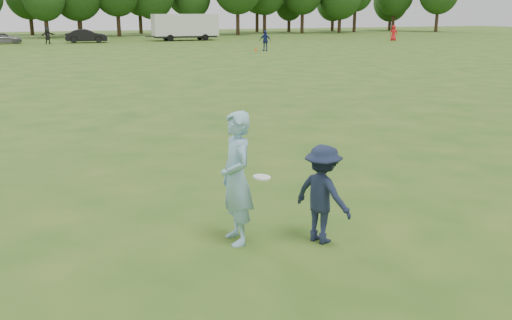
# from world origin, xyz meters

# --- Properties ---
(ground) EXTENTS (200.00, 200.00, 0.00)m
(ground) POSITION_xyz_m (0.00, 0.00, 0.00)
(ground) COLOR #2A5317
(ground) RESTS_ON ground
(thrower) EXTENTS (0.51, 0.78, 2.12)m
(thrower) POSITION_xyz_m (-0.56, 0.26, 1.06)
(thrower) COLOR #85B8CF
(thrower) RESTS_ON ground
(defender) EXTENTS (0.96, 1.18, 1.59)m
(defender) POSITION_xyz_m (0.70, -0.23, 0.80)
(defender) COLOR #1A233A
(defender) RESTS_ON ground
(player_far_b) EXTENTS (1.11, 1.04, 1.83)m
(player_far_b) POSITION_xyz_m (16.50, 39.83, 0.92)
(player_far_b) COLOR navy
(player_far_b) RESTS_ON ground
(player_far_c) EXTENTS (1.05, 1.10, 1.90)m
(player_far_c) POSITION_xyz_m (37.80, 49.73, 0.95)
(player_far_c) COLOR red
(player_far_c) RESTS_ON ground
(player_far_d) EXTENTS (1.79, 1.38, 1.89)m
(player_far_d) POSITION_xyz_m (-1.90, 58.33, 0.95)
(player_far_d) COLOR #252525
(player_far_d) RESTS_ON ground
(car_e) EXTENTS (4.04, 2.05, 1.32)m
(car_e) POSITION_xyz_m (-6.52, 60.49, 0.66)
(car_e) COLOR slate
(car_e) RESTS_ON ground
(car_f) EXTENTS (4.82, 2.15, 1.54)m
(car_f) POSITION_xyz_m (2.34, 59.48, 0.77)
(car_f) COLOR black
(car_f) RESTS_ON ground
(field_cone) EXTENTS (0.28, 0.28, 0.30)m
(field_cone) POSITION_xyz_m (15.56, 39.78, 0.15)
(field_cone) COLOR red
(field_cone) RESTS_ON ground
(disc_in_play) EXTENTS (0.29, 0.29, 0.06)m
(disc_in_play) POSITION_xyz_m (-0.26, -0.05, 1.13)
(disc_in_play) COLOR white
(disc_in_play) RESTS_ON ground
(cargo_trailer) EXTENTS (9.00, 2.75, 3.20)m
(cargo_trailer) POSITION_xyz_m (14.24, 60.15, 1.78)
(cargo_trailer) COLOR white
(cargo_trailer) RESTS_ON ground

